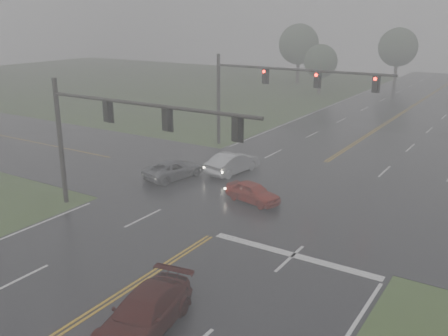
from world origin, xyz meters
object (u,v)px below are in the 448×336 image
Objects in this scene: signal_gantry_near at (110,125)px; signal_gantry_far at (267,85)px; sedan_silver at (233,173)px; sedan_red at (253,202)px; car_grey at (174,178)px; sedan_maroon at (145,331)px.

signal_gantry_far is at bearing 88.24° from signal_gantry_near.
sedan_silver is at bearing -82.58° from signal_gantry_far.
car_grey is at bearing 93.03° from sedan_red.
sedan_maroon is at bearing 136.59° from car_grey.
sedan_red is 0.27× the size of signal_gantry_near.
sedan_red is at bearing 140.97° from sedan_silver.
signal_gantry_far reaches higher than sedan_red.
signal_gantry_near is (-8.50, 7.32, 5.26)m from sedan_maroon.
car_grey is 0.33× the size of signal_gantry_near.
sedan_red is at bearing 47.92° from signal_gantry_near.
sedan_silver is at bearing 102.13° from sedan_maroon.
car_grey is at bearing 55.57° from sedan_silver.
sedan_maroon is 1.08× the size of sedan_silver.
sedan_red is 5.91m from sedan_silver.
signal_gantry_far reaches higher than sedan_silver.
sedan_silver is 0.30× the size of signal_gantry_far.
sedan_maroon is 26.22m from signal_gantry_far.
car_grey is (-2.86, -3.18, 0.00)m from sedan_silver.
sedan_silver reaches higher than sedan_maroon.
sedan_red is at bearing -177.09° from car_grey.
sedan_silver is (-7.10, 17.66, 0.00)m from sedan_maroon.
sedan_maroon reaches higher than car_grey.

